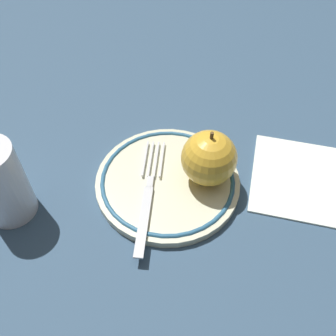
% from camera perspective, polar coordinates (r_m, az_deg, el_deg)
% --- Properties ---
extents(ground_plane, '(2.00, 2.00, 0.00)m').
position_cam_1_polar(ground_plane, '(0.52, 1.62, -3.56)').
color(ground_plane, '#344E68').
extents(plate, '(0.20, 0.20, 0.01)m').
position_cam_1_polar(plate, '(0.52, 0.00, -1.94)').
color(plate, beige).
rests_on(plate, ground_plane).
extents(apple_red_whole, '(0.07, 0.07, 0.08)m').
position_cam_1_polar(apple_red_whole, '(0.49, 6.26, 1.50)').
color(apple_red_whole, gold).
rests_on(apple_red_whole, plate).
extents(fork, '(0.12, 0.17, 0.00)m').
position_cam_1_polar(fork, '(0.49, -3.08, -4.36)').
color(fork, silver).
rests_on(fork, plate).
extents(drinking_glass, '(0.06, 0.06, 0.11)m').
position_cam_1_polar(drinking_glass, '(0.50, -24.26, -2.15)').
color(drinking_glass, silver).
rests_on(drinking_glass, ground_plane).
extents(napkin_folded, '(0.17, 0.18, 0.01)m').
position_cam_1_polar(napkin_folded, '(0.56, 19.02, -1.37)').
color(napkin_folded, white).
rests_on(napkin_folded, ground_plane).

